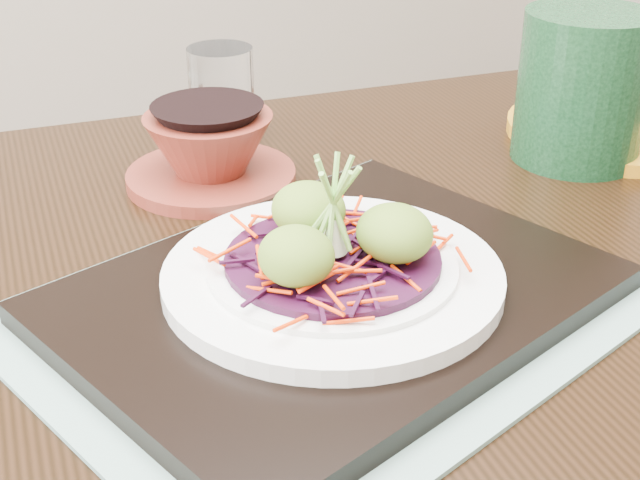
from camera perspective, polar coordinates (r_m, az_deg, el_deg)
name	(u,v)px	position (r m, az deg, el deg)	size (l,w,h in m)	color
dining_table	(321,384)	(0.73, 0.09, -9.17)	(1.29, 0.93, 0.76)	black
placemat	(332,306)	(0.64, 0.79, -4.27)	(0.42, 0.33, 0.00)	gray
serving_tray	(332,294)	(0.63, 0.80, -3.49)	(0.37, 0.28, 0.02)	black
white_plate	(333,274)	(0.62, 0.81, -2.22)	(0.24, 0.24, 0.02)	white
cabbage_bed	(333,259)	(0.62, 0.82, -1.25)	(0.15, 0.15, 0.01)	#320A24
carrot_julienne	(333,250)	(0.61, 0.82, -0.65)	(0.18, 0.18, 0.01)	red
guacamole_scoops	(333,232)	(0.61, 0.86, 0.48)	(0.13, 0.12, 0.04)	olive
scallion_garnish	(333,208)	(0.60, 0.84, 2.06)	(0.06, 0.06, 0.08)	#7DB749
water_glass	(222,94)	(0.93, -6.31, 9.30)	(0.07, 0.07, 0.09)	white
terracotta_bowl_set	(210,153)	(0.83, -7.06, 5.54)	(0.19, 0.19, 0.07)	maroon
yellow_plate	(617,130)	(0.99, 18.45, 6.72)	(0.23, 0.23, 0.01)	#C17C15
green_jar	(583,87)	(0.90, 16.46, 9.35)	(0.12, 0.12, 0.14)	#184523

